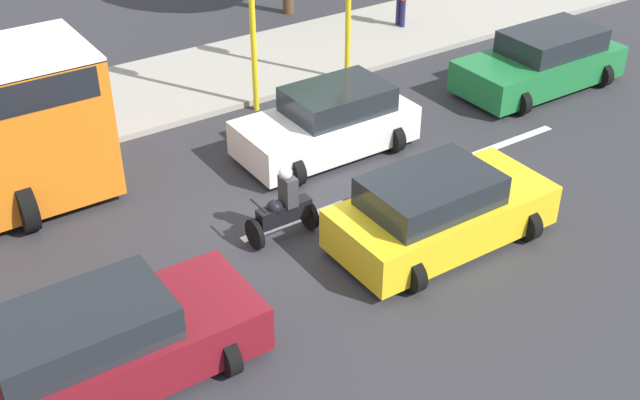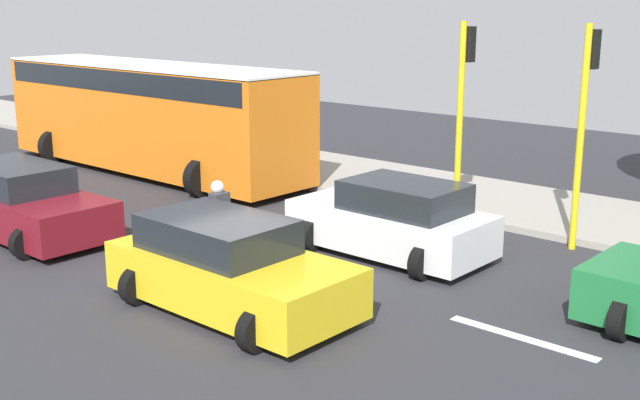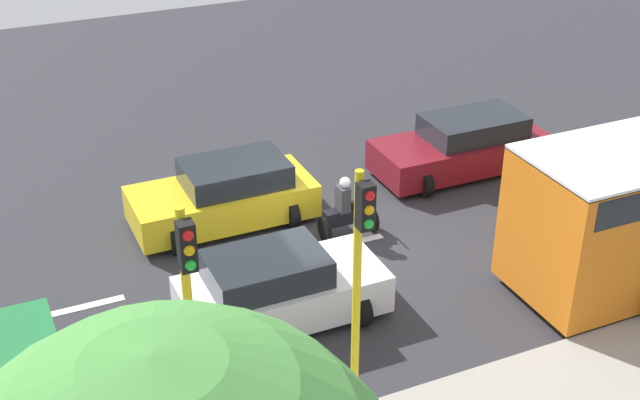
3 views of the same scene
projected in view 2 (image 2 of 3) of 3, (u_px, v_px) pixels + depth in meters
The scene contains 12 objects.
ground_plane at pixel (246, 258), 15.83m from camera, with size 40.00×60.00×0.10m, color #2D2D33.
sidewalk at pixel (441, 191), 20.89m from camera, with size 4.00×60.00×0.15m, color #9E998E.
lane_stripe_north at pixel (522, 338), 11.97m from camera, with size 0.20×2.40×0.01m, color white.
lane_stripe_mid at pixel (246, 256), 15.82m from camera, with size 0.20×2.40×0.01m, color white.
lane_stripe_south at pixel (78, 206), 19.67m from camera, with size 0.20×2.40×0.01m, color white.
car_maroon at pixel (22, 203), 17.11m from camera, with size 2.28×4.59×1.52m.
car_white at pixel (393, 221), 15.72m from camera, with size 2.25×4.01×1.52m.
car_yellow_cab at pixel (229, 268), 12.92m from camera, with size 2.33×4.27×1.52m.
city_bus at pixel (150, 109), 23.24m from camera, with size 3.20×11.00×3.16m.
motorcycle at pixel (216, 224), 15.72m from camera, with size 0.60×1.30×1.53m.
traffic_light_corner at pixel (463, 94), 17.44m from camera, with size 0.49×0.24×4.50m.
traffic_light_midblock at pixel (585, 105), 15.66m from camera, with size 0.49×0.24×4.50m.
Camera 2 is at (-10.33, -11.09, 4.90)m, focal length 44.88 mm.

